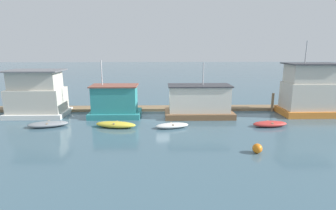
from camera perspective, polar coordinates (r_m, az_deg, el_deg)
name	(u,v)px	position (r m, az deg, el deg)	size (l,w,h in m)	color
ground_plane	(168,116)	(27.87, -0.05, -2.36)	(200.00, 200.00, 0.00)	#426070
dock_walkway	(167,108)	(30.61, -0.18, -0.71)	(42.40, 1.88, 0.30)	#846B4C
houseboat_white	(37,95)	(30.83, -26.64, 1.91)	(5.97, 3.87, 4.84)	white
houseboat_teal	(115,102)	(27.84, -11.46, 0.67)	(5.26, 3.27, 5.85)	teal
houseboat_brown	(199,102)	(27.48, 6.76, 0.67)	(7.08, 3.45, 5.66)	brown
houseboat_orange	(310,91)	(31.64, 28.53, 2.67)	(5.85, 3.54, 7.79)	orange
dinghy_grey	(48,124)	(26.47, -24.65, -3.80)	(3.72, 2.16, 0.49)	gray
dinghy_yellow	(116,125)	(24.31, -11.32, -4.19)	(3.88, 1.86, 0.55)	yellow
dinghy_white	(172,125)	(23.74, 0.91, -4.48)	(3.17, 1.65, 0.45)	white
dinghy_red	(270,124)	(25.90, 21.31, -3.84)	(3.30, 1.48, 0.50)	red
mooring_post_near_left	(193,106)	(29.54, 5.54, -0.21)	(0.27, 0.27, 1.35)	brown
mooring_post_centre	(273,102)	(31.81, 21.80, 0.55)	(0.28, 0.28, 2.09)	#846B4C
buoy_orange	(257,148)	(19.30, 18.87, -8.93)	(0.68, 0.68, 0.68)	orange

